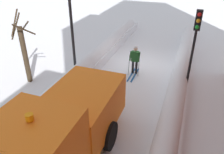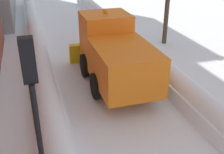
{
  "view_description": "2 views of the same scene",
  "coord_description": "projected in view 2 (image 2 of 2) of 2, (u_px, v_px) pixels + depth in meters",
  "views": [
    {
      "loc": [
        -2.94,
        13.26,
        6.55
      ],
      "look_at": [
        0.53,
        3.8,
        0.95
      ],
      "focal_mm": 36.25,
      "sensor_mm": 36.0,
      "label": 1
    },
    {
      "loc": [
        -3.01,
        -2.49,
        5.91
      ],
      "look_at": [
        -0.45,
        5.92,
        1.61
      ],
      "focal_mm": 44.63,
      "sensor_mm": 36.0,
      "label": 2
    }
  ],
  "objects": [
    {
      "name": "ground_plane",
      "position": [
        97.0,
        71.0,
        14.12
      ],
      "size": [
        80.0,
        80.0,
        0.0
      ],
      "primitive_type": "plane",
      "color": "white"
    },
    {
      "name": "snowbank_left",
      "position": [
        41.0,
        68.0,
        13.2
      ],
      "size": [
        1.1,
        36.0,
        1.07
      ],
      "color": "white",
      "rests_on": "ground"
    },
    {
      "name": "snowbank_right",
      "position": [
        147.0,
        56.0,
        14.63
      ],
      "size": [
        1.1,
        36.0,
        1.04
      ],
      "color": "white",
      "rests_on": "ground"
    },
    {
      "name": "plow_truck",
      "position": [
        114.0,
        53.0,
        12.3
      ],
      "size": [
        3.2,
        5.98,
        3.12
      ],
      "color": "orange",
      "rests_on": "ground"
    },
    {
      "name": "traffic_light_pole",
      "position": [
        34.0,
        100.0,
        5.57
      ],
      "size": [
        0.28,
        0.42,
        4.35
      ],
      "color": "black",
      "rests_on": "ground"
    },
    {
      "name": "bare_tree_mid",
      "position": [
        167.0,
        7.0,
        16.95
      ],
      "size": [
        1.02,
        1.24,
        4.47
      ],
      "color": "#45392A",
      "rests_on": "ground"
    }
  ]
}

